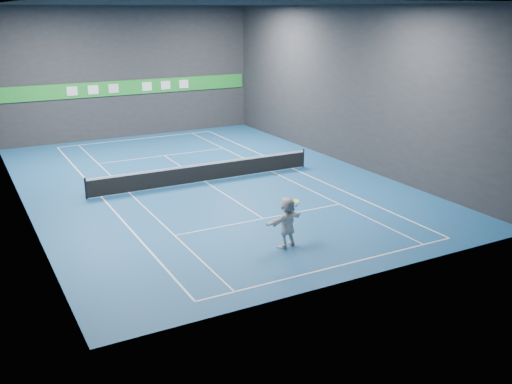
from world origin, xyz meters
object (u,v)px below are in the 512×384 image
player (287,222)px  tennis_racket (295,204)px  tennis_net (205,172)px  tennis_ball (277,174)px

player → tennis_racket: 0.77m
tennis_net → tennis_ball: bearing=-96.7°
player → tennis_ball: tennis_ball is taller
player → tennis_ball: (-0.43, 0.07, 1.94)m
tennis_net → tennis_racket: bearing=-91.8°
tennis_ball → tennis_net: 9.79m
player → tennis_net: (0.68, 9.50, -0.46)m
tennis_ball → tennis_racket: bearing=-1.8°
tennis_ball → tennis_racket: (0.81, -0.03, -1.27)m
player → tennis_net: player is taller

